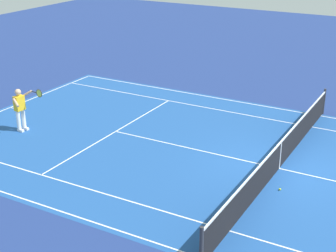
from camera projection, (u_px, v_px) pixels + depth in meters
ground_plane at (279, 168)px, 16.50m from camera, size 60.00×60.00×0.00m
court_slab at (279, 168)px, 16.50m from camera, size 24.20×11.40×0.00m
court_line_markings at (279, 168)px, 16.50m from camera, size 23.85×11.05×0.01m
tennis_net at (280, 155)px, 16.32m from camera, size 0.10×11.70×1.08m
tennis_player_near at (20, 107)px, 19.17m from camera, size 1.11×0.77×1.70m
tennis_ball at (280, 189)px, 15.15m from camera, size 0.07×0.07×0.07m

